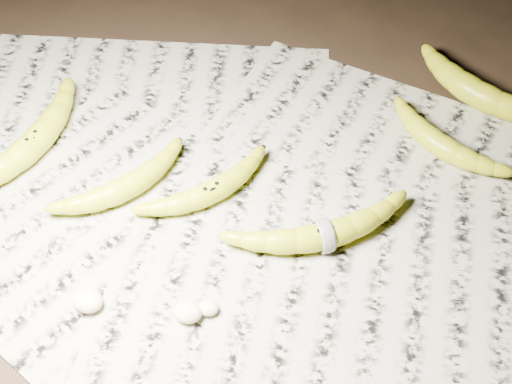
% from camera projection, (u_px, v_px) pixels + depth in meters
% --- Properties ---
extents(ground, '(3.00, 3.00, 0.00)m').
position_uv_depth(ground, '(250.00, 231.00, 0.94)').
color(ground, black).
rests_on(ground, ground).
extents(newspaper_patch, '(0.90, 0.70, 0.01)m').
position_uv_depth(newspaper_patch, '(227.00, 207.00, 0.96)').
color(newspaper_patch, '#A29F8B').
rests_on(newspaper_patch, ground).
extents(banana_left_a, '(0.12, 0.24, 0.04)m').
position_uv_depth(banana_left_a, '(32.00, 143.00, 1.00)').
color(banana_left_a, '#B6B917').
rests_on(banana_left_a, newspaper_patch).
extents(banana_left_b, '(0.16, 0.17, 0.03)m').
position_uv_depth(banana_left_b, '(126.00, 186.00, 0.95)').
color(banana_left_b, '#B6B917').
rests_on(banana_left_b, newspaper_patch).
extents(banana_center, '(0.16, 0.16, 0.03)m').
position_uv_depth(banana_center, '(210.00, 191.00, 0.95)').
color(banana_center, '#B6B917').
rests_on(banana_center, newspaper_patch).
extents(banana_taped, '(0.22, 0.16, 0.04)m').
position_uv_depth(banana_taped, '(324.00, 234.00, 0.90)').
color(banana_taped, '#B6B917').
rests_on(banana_taped, newspaper_patch).
extents(banana_upper_a, '(0.17, 0.14, 0.03)m').
position_uv_depth(banana_upper_a, '(439.00, 142.00, 1.00)').
color(banana_upper_a, '#B6B917').
rests_on(banana_upper_a, newspaper_patch).
extents(banana_upper_b, '(0.21, 0.16, 0.04)m').
position_uv_depth(banana_upper_b, '(477.00, 91.00, 1.07)').
color(banana_upper_b, '#B6B917').
rests_on(banana_upper_b, newspaper_patch).
extents(measuring_tape, '(0.03, 0.04, 0.05)m').
position_uv_depth(measuring_tape, '(324.00, 234.00, 0.90)').
color(measuring_tape, white).
rests_on(measuring_tape, newspaper_patch).
extents(flesh_chunk_a, '(0.04, 0.03, 0.02)m').
position_uv_depth(flesh_chunk_a, '(87.00, 299.00, 0.85)').
color(flesh_chunk_a, beige).
rests_on(flesh_chunk_a, newspaper_patch).
extents(flesh_chunk_b, '(0.03, 0.03, 0.02)m').
position_uv_depth(flesh_chunk_b, '(187.00, 310.00, 0.84)').
color(flesh_chunk_b, beige).
rests_on(flesh_chunk_b, newspaper_patch).
extents(flesh_chunk_c, '(0.03, 0.02, 0.02)m').
position_uv_depth(flesh_chunk_c, '(208.00, 306.00, 0.85)').
color(flesh_chunk_c, beige).
rests_on(flesh_chunk_c, newspaper_patch).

